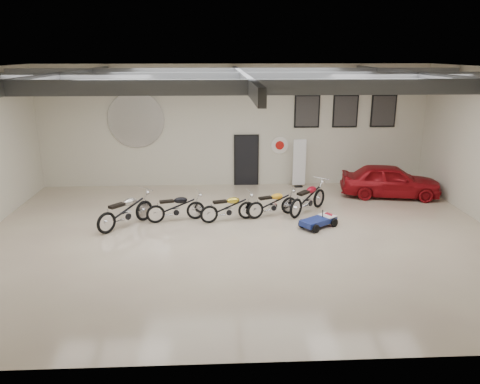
{
  "coord_description": "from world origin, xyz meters",
  "views": [
    {
      "loc": [
        -0.71,
        -13.26,
        5.44
      ],
      "look_at": [
        0.0,
        1.2,
        1.1
      ],
      "focal_mm": 35.0,
      "sensor_mm": 36.0,
      "label": 1
    }
  ],
  "objects_px": {
    "motorcycle_silver": "(126,210)",
    "motorcycle_black": "(176,207)",
    "motorcycle_yellow": "(273,203)",
    "motorcycle_red": "(308,197)",
    "go_kart": "(321,218)",
    "motorcycle_gold": "(228,207)",
    "vintage_car": "(390,181)",
    "banner_stand": "(299,164)"
  },
  "relations": [
    {
      "from": "motorcycle_gold",
      "to": "vintage_car",
      "type": "distance_m",
      "value": 6.85
    },
    {
      "from": "go_kart",
      "to": "motorcycle_silver",
      "type": "bearing_deg",
      "value": 142.17
    },
    {
      "from": "motorcycle_red",
      "to": "go_kart",
      "type": "bearing_deg",
      "value": -129.27
    },
    {
      "from": "motorcycle_yellow",
      "to": "go_kart",
      "type": "height_order",
      "value": "motorcycle_yellow"
    },
    {
      "from": "motorcycle_gold",
      "to": "motorcycle_red",
      "type": "bearing_deg",
      "value": -2.0
    },
    {
      "from": "motorcycle_black",
      "to": "vintage_car",
      "type": "xyz_separation_m",
      "value": [
        8.13,
        2.4,
        0.14
      ]
    },
    {
      "from": "motorcycle_black",
      "to": "motorcycle_yellow",
      "type": "relative_size",
      "value": 1.03
    },
    {
      "from": "motorcycle_black",
      "to": "motorcycle_yellow",
      "type": "xyz_separation_m",
      "value": [
        3.28,
        0.33,
        -0.02
      ]
    },
    {
      "from": "motorcycle_gold",
      "to": "vintage_car",
      "type": "relative_size",
      "value": 0.5
    },
    {
      "from": "banner_stand",
      "to": "motorcycle_black",
      "type": "bearing_deg",
      "value": -145.99
    },
    {
      "from": "go_kart",
      "to": "banner_stand",
      "type": "bearing_deg",
      "value": 53.95
    },
    {
      "from": "motorcycle_silver",
      "to": "go_kart",
      "type": "bearing_deg",
      "value": -51.11
    },
    {
      "from": "motorcycle_yellow",
      "to": "go_kart",
      "type": "relative_size",
      "value": 1.21
    },
    {
      "from": "banner_stand",
      "to": "go_kart",
      "type": "distance_m",
      "value": 4.7
    },
    {
      "from": "banner_stand",
      "to": "motorcycle_silver",
      "type": "height_order",
      "value": "banner_stand"
    },
    {
      "from": "motorcycle_silver",
      "to": "motorcycle_yellow",
      "type": "relative_size",
      "value": 1.16
    },
    {
      "from": "motorcycle_black",
      "to": "go_kart",
      "type": "xyz_separation_m",
      "value": [
        4.75,
        -0.73,
        -0.22
      ]
    },
    {
      "from": "go_kart",
      "to": "vintage_car",
      "type": "distance_m",
      "value": 4.62
    },
    {
      "from": "vintage_car",
      "to": "banner_stand",
      "type": "bearing_deg",
      "value": 75.95
    },
    {
      "from": "motorcycle_gold",
      "to": "go_kart",
      "type": "bearing_deg",
      "value": -28.61
    },
    {
      "from": "motorcycle_red",
      "to": "vintage_car",
      "type": "relative_size",
      "value": 0.57
    },
    {
      "from": "motorcycle_black",
      "to": "banner_stand",
      "type": "bearing_deg",
      "value": 25.03
    },
    {
      "from": "motorcycle_silver",
      "to": "motorcycle_red",
      "type": "relative_size",
      "value": 1.01
    },
    {
      "from": "vintage_car",
      "to": "motorcycle_yellow",
      "type": "bearing_deg",
      "value": 123.6
    },
    {
      "from": "motorcycle_silver",
      "to": "motorcycle_yellow",
      "type": "xyz_separation_m",
      "value": [
        4.85,
        0.79,
        -0.08
      ]
    },
    {
      "from": "motorcycle_silver",
      "to": "motorcycle_red",
      "type": "xyz_separation_m",
      "value": [
        6.13,
        1.11,
        -0.01
      ]
    },
    {
      "from": "motorcycle_black",
      "to": "motorcycle_red",
      "type": "relative_size",
      "value": 0.9
    },
    {
      "from": "motorcycle_yellow",
      "to": "vintage_car",
      "type": "bearing_deg",
      "value": 2.15
    },
    {
      "from": "motorcycle_red",
      "to": "go_kart",
      "type": "distance_m",
      "value": 1.41
    },
    {
      "from": "banner_stand",
      "to": "motorcycle_red",
      "type": "height_order",
      "value": "banner_stand"
    },
    {
      "from": "vintage_car",
      "to": "motorcycle_silver",
      "type": "bearing_deg",
      "value": 116.84
    },
    {
      "from": "motorcycle_silver",
      "to": "go_kart",
      "type": "relative_size",
      "value": 1.4
    },
    {
      "from": "motorcycle_silver",
      "to": "motorcycle_yellow",
      "type": "distance_m",
      "value": 4.91
    },
    {
      "from": "go_kart",
      "to": "motorcycle_red",
      "type": "bearing_deg",
      "value": 62.09
    },
    {
      "from": "motorcycle_black",
      "to": "motorcycle_yellow",
      "type": "bearing_deg",
      "value": -8.49
    },
    {
      "from": "go_kart",
      "to": "vintage_car",
      "type": "height_order",
      "value": "vintage_car"
    },
    {
      "from": "motorcycle_gold",
      "to": "motorcycle_yellow",
      "type": "bearing_deg",
      "value": -1.67
    },
    {
      "from": "banner_stand",
      "to": "vintage_car",
      "type": "xyz_separation_m",
      "value": [
        3.33,
        -1.51,
        -0.35
      ]
    },
    {
      "from": "motorcycle_gold",
      "to": "vintage_car",
      "type": "bearing_deg",
      "value": 4.89
    },
    {
      "from": "motorcycle_silver",
      "to": "motorcycle_black",
      "type": "distance_m",
      "value": 1.63
    },
    {
      "from": "motorcycle_yellow",
      "to": "motorcycle_silver",
      "type": "bearing_deg",
      "value": 168.15
    },
    {
      "from": "motorcycle_red",
      "to": "vintage_car",
      "type": "bearing_deg",
      "value": -20.47
    }
  ]
}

